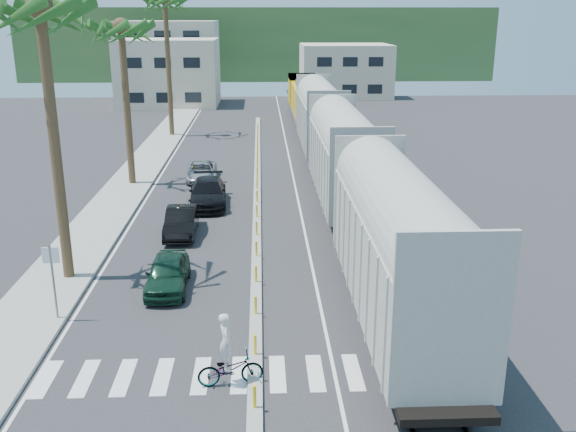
% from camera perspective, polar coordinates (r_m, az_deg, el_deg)
% --- Properties ---
extents(ground, '(140.00, 140.00, 0.00)m').
position_cam_1_polar(ground, '(22.52, -2.90, -11.24)').
color(ground, '#28282B').
rests_on(ground, ground).
extents(sidewalk, '(3.00, 90.00, 0.15)m').
position_cam_1_polar(sidewalk, '(46.86, -13.21, 3.74)').
color(sidewalk, gray).
rests_on(sidewalk, ground).
extents(rails, '(1.56, 100.00, 0.06)m').
position_cam_1_polar(rails, '(49.19, 3.13, 4.77)').
color(rails, black).
rests_on(rails, ground).
extents(median, '(0.45, 60.00, 0.85)m').
position_cam_1_polar(median, '(41.14, -2.76, 2.33)').
color(median, gray).
rests_on(median, ground).
extents(crosswalk, '(14.00, 2.20, 0.01)m').
position_cam_1_polar(crosswalk, '(20.79, -2.93, -13.87)').
color(crosswalk, silver).
rests_on(crosswalk, ground).
extents(lane_markings, '(9.42, 90.00, 0.01)m').
position_cam_1_polar(lane_markings, '(46.11, -5.42, 3.82)').
color(lane_markings, silver).
rests_on(lane_markings, ground).
extents(freight_train, '(3.00, 60.94, 5.85)m').
position_cam_1_polar(freight_train, '(42.49, 4.00, 6.69)').
color(freight_train, '#A8A69A').
rests_on(freight_train, ground).
extents(palm_trees, '(3.50, 37.20, 13.75)m').
position_cam_1_polar(palm_trees, '(43.28, -14.24, 16.95)').
color(palm_trees, brown).
rests_on(palm_trees, ground).
extents(street_sign, '(0.60, 0.08, 3.00)m').
position_cam_1_polar(street_sign, '(24.67, -20.21, -4.66)').
color(street_sign, slate).
rests_on(street_sign, ground).
extents(buildings, '(38.00, 27.00, 10.00)m').
position_cam_1_polar(buildings, '(91.89, -6.81, 13.30)').
color(buildings, beige).
rests_on(buildings, ground).
extents(hillside, '(80.00, 20.00, 12.00)m').
position_cam_1_polar(hillside, '(119.86, -2.69, 15.13)').
color(hillside, '#385628').
rests_on(hillside, ground).
extents(car_lead, '(1.79, 4.15, 1.39)m').
position_cam_1_polar(car_lead, '(26.83, -10.65, -5.00)').
color(car_lead, '#103121').
rests_on(car_lead, ground).
extents(car_second, '(1.64, 4.34, 1.41)m').
position_cam_1_polar(car_second, '(33.20, -9.46, -0.50)').
color(car_second, black).
rests_on(car_second, ground).
extents(car_third, '(2.69, 5.48, 1.53)m').
position_cam_1_polar(car_third, '(38.19, -7.15, 2.07)').
color(car_third, black).
rests_on(car_third, ground).
extents(car_rear, '(2.50, 4.61, 1.22)m').
position_cam_1_polar(car_rear, '(44.21, -7.68, 3.96)').
color(car_rear, '#A7A9AC').
rests_on(car_rear, ground).
extents(cyclist, '(1.29, 2.20, 2.38)m').
position_cam_1_polar(cyclist, '(19.98, -5.24, -12.82)').
color(cyclist, '#9EA0A5').
rests_on(cyclist, ground).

